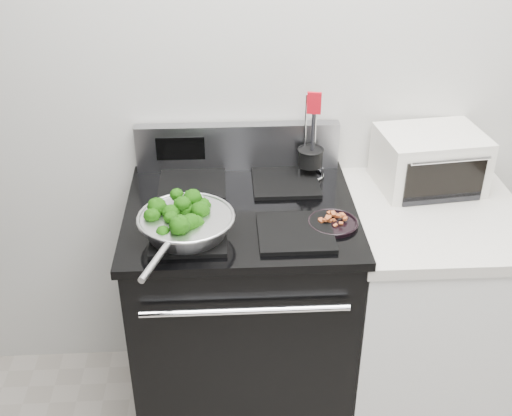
{
  "coord_description": "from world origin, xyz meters",
  "views": [
    {
      "loc": [
        -0.35,
        -0.48,
        2.07
      ],
      "look_at": [
        -0.25,
        1.36,
        0.98
      ],
      "focal_mm": 45.0,
      "sensor_mm": 36.0,
      "label": 1
    }
  ],
  "objects": [
    {
      "name": "utensil_holder",
      "position": [
        -0.03,
        1.63,
        1.01
      ],
      "size": [
        0.11,
        0.11,
        0.34
      ],
      "rotation": [
        0.0,
        0.0,
        -0.21
      ],
      "color": "silver",
      "rests_on": "gas_range"
    },
    {
      "name": "gas_range",
      "position": [
        -0.3,
        1.41,
        0.49
      ],
      "size": [
        0.79,
        0.69,
        1.13
      ],
      "color": "black",
      "rests_on": "floor"
    },
    {
      "name": "back_wall",
      "position": [
        0.0,
        1.75,
        1.35
      ],
      "size": [
        4.0,
        0.02,
        2.7
      ],
      "primitive_type": "cube",
      "color": "beige",
      "rests_on": "ground"
    },
    {
      "name": "toaster_oven",
      "position": [
        0.4,
        1.59,
        1.02
      ],
      "size": [
        0.39,
        0.32,
        0.21
      ],
      "rotation": [
        0.0,
        0.0,
        0.12
      ],
      "color": "silver",
      "rests_on": "counter"
    },
    {
      "name": "bacon_plate",
      "position": [
        -0.0,
        1.29,
        0.97
      ],
      "size": [
        0.17,
        0.17,
        0.04
      ],
      "rotation": [
        0.0,
        0.0,
        0.32
      ],
      "color": "black",
      "rests_on": "gas_range"
    },
    {
      "name": "counter",
      "position": [
        0.39,
        1.41,
        0.46
      ],
      "size": [
        0.62,
        0.68,
        0.92
      ],
      "color": "white",
      "rests_on": "floor"
    },
    {
      "name": "skillet",
      "position": [
        -0.48,
        1.24,
        1.0
      ],
      "size": [
        0.31,
        0.47,
        0.07
      ],
      "rotation": [
        0.0,
        0.0,
        -0.33
      ],
      "color": "silver",
      "rests_on": "gas_range"
    },
    {
      "name": "broccoli_pile",
      "position": [
        -0.48,
        1.24,
        1.02
      ],
      "size": [
        0.24,
        0.24,
        0.08
      ],
      "primitive_type": null,
      "color": "black",
      "rests_on": "skillet"
    }
  ]
}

